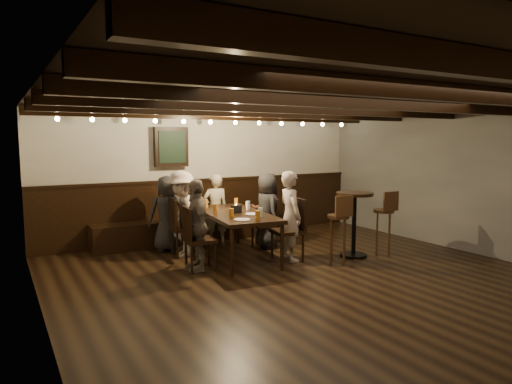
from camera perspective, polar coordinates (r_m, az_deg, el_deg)
room at (r=7.60m, az=-3.80°, el=0.45°), size 7.00×7.00×7.00m
dining_table at (r=7.24m, az=-2.61°, el=-3.04°), size 1.13×2.06×0.74m
chair_left_near at (r=7.53m, az=-8.95°, el=-5.73°), size 0.48×0.48×0.94m
chair_left_far at (r=6.68m, az=-7.13°, el=-7.31°), size 0.48×0.48×0.93m
chair_right_near at (r=7.99m, az=1.17°, el=-5.13°), size 0.44×0.44×0.86m
chair_right_far at (r=7.18m, az=4.08°, el=-6.19°), size 0.50×0.50×0.97m
person_bench_left at (r=7.86m, az=-11.05°, el=-2.62°), size 0.68×0.49×1.29m
person_bench_centre at (r=8.23m, az=-5.10°, el=-2.17°), size 0.50×0.36×1.27m
person_bench_right at (r=8.40m, az=1.08°, el=-2.13°), size 0.65×0.54×1.22m
person_left_near at (r=7.45m, az=-9.23°, el=-2.68°), size 0.63×0.96×1.39m
person_left_far at (r=6.60m, az=-7.43°, el=-4.13°), size 0.42×0.81×1.33m
person_right_near at (r=7.93m, az=1.39°, el=-2.34°), size 0.50×0.69×1.31m
person_right_far at (r=7.12m, az=4.32°, el=-3.00°), size 0.40×0.55×1.40m
pint_a at (r=7.79m, az=-6.31°, el=-1.41°), size 0.07×0.07×0.14m
pint_b at (r=7.91m, az=-2.51°, el=-1.26°), size 0.07×0.07×0.14m
pint_c at (r=7.22m, az=-5.13°, el=-2.03°), size 0.07×0.07×0.14m
pint_d at (r=7.51m, az=-0.98°, el=-1.68°), size 0.07×0.07×0.14m
pint_e at (r=6.72m, az=-3.08°, el=-2.65°), size 0.07×0.07×0.14m
pint_f at (r=6.78m, az=0.56°, el=-2.56°), size 0.07×0.07×0.14m
pint_g at (r=6.50m, az=0.20°, el=-2.96°), size 0.07×0.07×0.14m
plate_near at (r=6.53m, az=-1.76°, el=-3.48°), size 0.24×0.24×0.01m
plate_far at (r=7.01m, az=-0.40°, el=-2.78°), size 0.24×0.24×0.01m
condiment_caddy at (r=7.17m, az=-2.48°, el=-2.15°), size 0.15×0.10×0.12m
candle at (r=7.54m, az=-2.53°, el=-1.99°), size 0.05×0.05×0.05m
high_top_table at (r=7.49m, az=12.18°, el=-2.77°), size 0.59×0.59×1.04m
bar_stool_left at (r=7.07m, az=10.22°, el=-5.69°), size 0.34×0.36×1.06m
bar_stool_right at (r=7.78m, az=15.64°, el=-4.71°), size 0.33×0.35×1.06m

